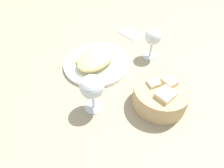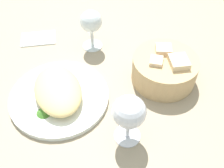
{
  "view_description": "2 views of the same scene",
  "coord_description": "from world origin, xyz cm",
  "px_view_note": "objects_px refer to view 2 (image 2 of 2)",
  "views": [
    {
      "loc": [
        63.49,
        3.66,
        52.87
      ],
      "look_at": [
        18.28,
        1.7,
        4.85
      ],
      "focal_mm": 32.01,
      "sensor_mm": 36.0,
      "label": 1
    },
    {
      "loc": [
        41.41,
        -33.32,
        56.0
      ],
      "look_at": [
        14.45,
        3.19,
        5.58
      ],
      "focal_mm": 43.51,
      "sensor_mm": 36.0,
      "label": 2
    }
  ],
  "objects_px": {
    "folded_napkin": "(38,38)",
    "bread_basket": "(165,69)",
    "plate": "(59,97)",
    "wine_glass_far": "(91,23)",
    "wine_glass_near": "(129,113)"
  },
  "relations": [
    {
      "from": "plate",
      "to": "bread_basket",
      "type": "height_order",
      "value": "bread_basket"
    },
    {
      "from": "plate",
      "to": "bread_basket",
      "type": "xyz_separation_m",
      "value": [
        0.18,
        0.23,
        0.03
      ]
    },
    {
      "from": "folded_napkin",
      "to": "bread_basket",
      "type": "bearing_deg",
      "value": -33.62
    },
    {
      "from": "bread_basket",
      "to": "folded_napkin",
      "type": "relative_size",
      "value": 1.6
    },
    {
      "from": "plate",
      "to": "wine_glass_near",
      "type": "xyz_separation_m",
      "value": [
        0.21,
        0.01,
        0.08
      ]
    },
    {
      "from": "wine_glass_near",
      "to": "wine_glass_far",
      "type": "bearing_deg",
      "value": 143.0
    },
    {
      "from": "bread_basket",
      "to": "wine_glass_far",
      "type": "xyz_separation_m",
      "value": [
        -0.25,
        -0.01,
        0.05
      ]
    },
    {
      "from": "plate",
      "to": "bread_basket",
      "type": "relative_size",
      "value": 1.48
    },
    {
      "from": "bread_basket",
      "to": "wine_glass_far",
      "type": "distance_m",
      "value": 0.25
    },
    {
      "from": "plate",
      "to": "folded_napkin",
      "type": "bearing_deg",
      "value": 148.58
    },
    {
      "from": "bread_basket",
      "to": "wine_glass_near",
      "type": "bearing_deg",
      "value": -83.51
    },
    {
      "from": "plate",
      "to": "wine_glass_far",
      "type": "xyz_separation_m",
      "value": [
        -0.07,
        0.22,
        0.08
      ]
    },
    {
      "from": "folded_napkin",
      "to": "plate",
      "type": "bearing_deg",
      "value": -76.61
    },
    {
      "from": "wine_glass_near",
      "to": "wine_glass_far",
      "type": "relative_size",
      "value": 1.06
    },
    {
      "from": "plate",
      "to": "wine_glass_far",
      "type": "bearing_deg",
      "value": 106.69
    }
  ]
}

